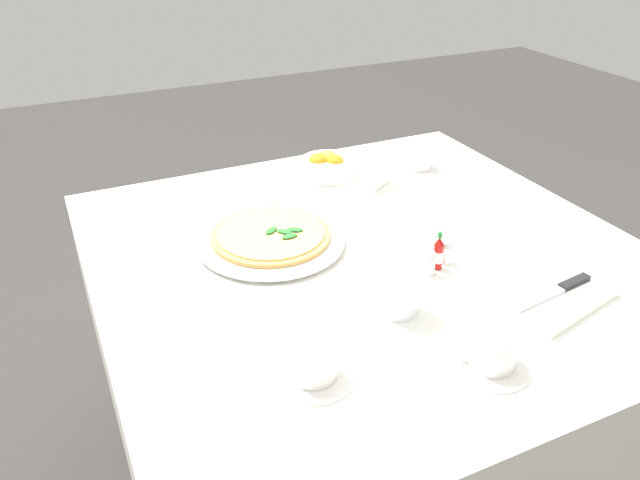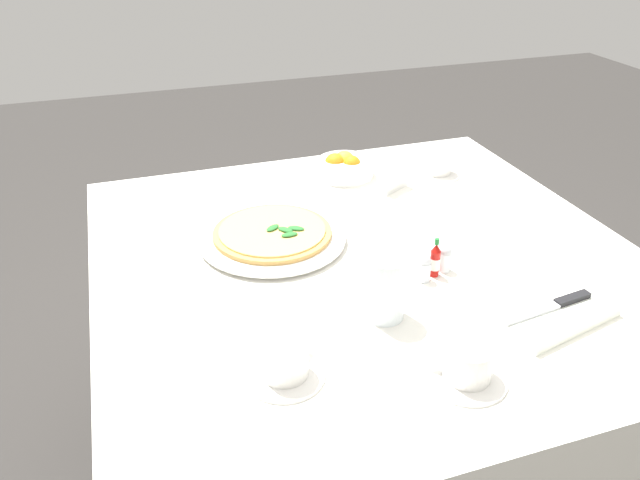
{
  "view_description": "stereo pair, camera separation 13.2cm",
  "coord_description": "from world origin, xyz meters",
  "px_view_note": "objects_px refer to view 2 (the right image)",
  "views": [
    {
      "loc": [
        0.58,
        0.99,
        1.41
      ],
      "look_at": [
        0.09,
        -0.06,
        0.75
      ],
      "focal_mm": 34.96,
      "sensor_mm": 36.0,
      "label": 1
    },
    {
      "loc": [
        0.45,
        1.04,
        1.41
      ],
      "look_at": [
        0.09,
        -0.06,
        0.75
      ],
      "focal_mm": 34.96,
      "sensor_mm": 36.0,
      "label": 2
    }
  ],
  "objects_px": {
    "pizza": "(273,232)",
    "citrus_bowl": "(344,167)",
    "water_glass_center_back": "(385,290)",
    "coffee_cup_far_left": "(437,164)",
    "pepper_shaker": "(445,259)",
    "pizza_plate": "(273,238)",
    "coffee_cup_right_edge": "(469,364)",
    "napkin_folded": "(551,312)",
    "menu_card": "(397,180)",
    "dinner_knife": "(551,306)",
    "coffee_cup_back_corner": "(284,361)",
    "hot_sauce_bottle": "(435,260)",
    "salt_shaker": "(424,269)"
  },
  "relations": [
    {
      "from": "coffee_cup_far_left",
      "to": "citrus_bowl",
      "type": "xyz_separation_m",
      "value": [
        0.24,
        -0.07,
        -0.0
      ]
    },
    {
      "from": "coffee_cup_right_edge",
      "to": "citrus_bowl",
      "type": "distance_m",
      "value": 0.81
    },
    {
      "from": "coffee_cup_back_corner",
      "to": "dinner_knife",
      "type": "bearing_deg",
      "value": 179.86
    },
    {
      "from": "hot_sauce_bottle",
      "to": "pepper_shaker",
      "type": "relative_size",
      "value": 1.48
    },
    {
      "from": "dinner_knife",
      "to": "citrus_bowl",
      "type": "bearing_deg",
      "value": -86.8
    },
    {
      "from": "pizza_plate",
      "to": "menu_card",
      "type": "xyz_separation_m",
      "value": [
        -0.37,
        -0.15,
        0.02
      ]
    },
    {
      "from": "coffee_cup_far_left",
      "to": "pepper_shaker",
      "type": "bearing_deg",
      "value": 64.05
    },
    {
      "from": "dinner_knife",
      "to": "salt_shaker",
      "type": "xyz_separation_m",
      "value": [
        0.16,
        -0.18,
        0.0
      ]
    },
    {
      "from": "coffee_cup_right_edge",
      "to": "citrus_bowl",
      "type": "relative_size",
      "value": 0.87
    },
    {
      "from": "coffee_cup_back_corner",
      "to": "menu_card",
      "type": "xyz_separation_m",
      "value": [
        -0.46,
        -0.58,
        0.0
      ]
    },
    {
      "from": "coffee_cup_right_edge",
      "to": "coffee_cup_far_left",
      "type": "bearing_deg",
      "value": -114.23
    },
    {
      "from": "salt_shaker",
      "to": "pepper_shaker",
      "type": "distance_m",
      "value": 0.06
    },
    {
      "from": "coffee_cup_far_left",
      "to": "pizza_plate",
      "type": "bearing_deg",
      "value": 23.06
    },
    {
      "from": "citrus_bowl",
      "to": "pizza_plate",
      "type": "bearing_deg",
      "value": 46.35
    },
    {
      "from": "coffee_cup_back_corner",
      "to": "citrus_bowl",
      "type": "height_order",
      "value": "same"
    },
    {
      "from": "napkin_folded",
      "to": "dinner_knife",
      "type": "height_order",
      "value": "dinner_knife"
    },
    {
      "from": "pizza",
      "to": "citrus_bowl",
      "type": "height_order",
      "value": "citrus_bowl"
    },
    {
      "from": "coffee_cup_right_edge",
      "to": "menu_card",
      "type": "distance_m",
      "value": 0.7
    },
    {
      "from": "pizza",
      "to": "pepper_shaker",
      "type": "height_order",
      "value": "pepper_shaker"
    },
    {
      "from": "coffee_cup_back_corner",
      "to": "citrus_bowl",
      "type": "distance_m",
      "value": 0.79
    },
    {
      "from": "pizza_plate",
      "to": "coffee_cup_right_edge",
      "type": "height_order",
      "value": "coffee_cup_right_edge"
    },
    {
      "from": "pizza",
      "to": "pizza_plate",
      "type": "bearing_deg",
      "value": -36.17
    },
    {
      "from": "water_glass_center_back",
      "to": "citrus_bowl",
      "type": "xyz_separation_m",
      "value": [
        -0.15,
        -0.61,
        -0.03
      ]
    },
    {
      "from": "pizza",
      "to": "napkin_folded",
      "type": "xyz_separation_m",
      "value": [
        -0.41,
        0.42,
        -0.01
      ]
    },
    {
      "from": "coffee_cup_back_corner",
      "to": "napkin_folded",
      "type": "xyz_separation_m",
      "value": [
        -0.5,
        0.0,
        -0.02
      ]
    },
    {
      "from": "pizza",
      "to": "coffee_cup_back_corner",
      "type": "height_order",
      "value": "coffee_cup_back_corner"
    },
    {
      "from": "pizza_plate",
      "to": "menu_card",
      "type": "distance_m",
      "value": 0.4
    },
    {
      "from": "dinner_knife",
      "to": "pizza_plate",
      "type": "bearing_deg",
      "value": -53.55
    },
    {
      "from": "citrus_bowl",
      "to": "hot_sauce_bottle",
      "type": "xyz_separation_m",
      "value": [
        0.0,
        0.52,
        0.01
      ]
    },
    {
      "from": "citrus_bowl",
      "to": "pepper_shaker",
      "type": "relative_size",
      "value": 2.67
    },
    {
      "from": "pepper_shaker",
      "to": "menu_card",
      "type": "distance_m",
      "value": 0.38
    },
    {
      "from": "coffee_cup_back_corner",
      "to": "citrus_bowl",
      "type": "bearing_deg",
      "value": -117.17
    },
    {
      "from": "coffee_cup_far_left",
      "to": "napkin_folded",
      "type": "xyz_separation_m",
      "value": [
        0.11,
        0.64,
        -0.02
      ]
    },
    {
      "from": "pizza_plate",
      "to": "coffee_cup_back_corner",
      "type": "distance_m",
      "value": 0.43
    },
    {
      "from": "coffee_cup_far_left",
      "to": "coffee_cup_back_corner",
      "type": "bearing_deg",
      "value": 46.65
    },
    {
      "from": "coffee_cup_far_left",
      "to": "menu_card",
      "type": "relative_size",
      "value": 1.64
    },
    {
      "from": "napkin_folded",
      "to": "menu_card",
      "type": "relative_size",
      "value": 3.01
    },
    {
      "from": "water_glass_center_back",
      "to": "citrus_bowl",
      "type": "height_order",
      "value": "water_glass_center_back"
    },
    {
      "from": "salt_shaker",
      "to": "menu_card",
      "type": "distance_m",
      "value": 0.41
    },
    {
      "from": "napkin_folded",
      "to": "dinner_knife",
      "type": "distance_m",
      "value": 0.01
    },
    {
      "from": "water_glass_center_back",
      "to": "napkin_folded",
      "type": "xyz_separation_m",
      "value": [
        -0.28,
        0.1,
        -0.04
      ]
    },
    {
      "from": "water_glass_center_back",
      "to": "salt_shaker",
      "type": "height_order",
      "value": "water_glass_center_back"
    },
    {
      "from": "pepper_shaker",
      "to": "napkin_folded",
      "type": "bearing_deg",
      "value": 118.21
    },
    {
      "from": "pizza_plate",
      "to": "pizza",
      "type": "relative_size",
      "value": 1.24
    },
    {
      "from": "pizza",
      "to": "dinner_knife",
      "type": "height_order",
      "value": "pizza"
    },
    {
      "from": "hot_sauce_bottle",
      "to": "pizza",
      "type": "bearing_deg",
      "value": -40.44
    },
    {
      "from": "pizza_plate",
      "to": "coffee_cup_back_corner",
      "type": "xyz_separation_m",
      "value": [
        0.09,
        0.42,
        0.02
      ]
    },
    {
      "from": "coffee_cup_back_corner",
      "to": "hot_sauce_bottle",
      "type": "bearing_deg",
      "value": -152.32
    },
    {
      "from": "water_glass_center_back",
      "to": "salt_shaker",
      "type": "bearing_deg",
      "value": -145.32
    },
    {
      "from": "coffee_cup_far_left",
      "to": "water_glass_center_back",
      "type": "distance_m",
      "value": 0.67
    }
  ]
}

